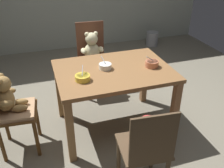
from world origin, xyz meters
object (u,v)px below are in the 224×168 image
teddy_chair_near_left (9,103)px  porridge_bowl_terracotta_near_right (152,64)px  teddy_chair_far_center (92,52)px  porridge_bowl_yellow_near_left (83,78)px  dining_table (114,79)px  teddy_chair_near_front (146,142)px  porridge_bowl_white_center (105,66)px  metal_pail (152,39)px

teddy_chair_near_left → porridge_bowl_terracotta_near_right: size_ratio=6.22×
teddy_chair_far_center → porridge_bowl_yellow_near_left: bearing=-14.6°
dining_table → porridge_bowl_terracotta_near_right: (0.39, -0.06, 0.14)m
teddy_chair_far_center → porridge_bowl_terracotta_near_right: size_ratio=6.37×
teddy_chair_near_front → teddy_chair_far_center: teddy_chair_far_center is taller
dining_table → porridge_bowl_white_center: (-0.08, 0.03, 0.14)m
dining_table → teddy_chair_far_center: (-0.01, 0.87, -0.05)m
porridge_bowl_terracotta_near_right → teddy_chair_far_center: bearing=113.0°
teddy_chair_far_center → metal_pail: (1.52, 1.28, -0.41)m
teddy_chair_near_front → teddy_chair_near_left: teddy_chair_near_left is taller
porridge_bowl_white_center → porridge_bowl_yellow_near_left: (-0.26, -0.17, -0.00)m
teddy_chair_far_center → porridge_bowl_white_center: (-0.07, -0.84, 0.19)m
dining_table → teddy_chair_near_front: bearing=-91.9°
teddy_chair_near_left → porridge_bowl_terracotta_near_right: (1.40, -0.02, 0.21)m
teddy_chair_near_front → porridge_bowl_yellow_near_left: (-0.31, 0.73, 0.22)m
porridge_bowl_yellow_near_left → metal_pail: 3.00m
teddy_chair_near_left → porridge_bowl_white_center: size_ratio=6.71×
porridge_bowl_white_center → porridge_bowl_yellow_near_left: 0.31m
teddy_chair_near_left → teddy_chair_near_front: bearing=-35.7°
teddy_chair_near_left → metal_pail: size_ratio=3.27×
porridge_bowl_terracotta_near_right → metal_pail: bearing=63.0°
porridge_bowl_terracotta_near_right → porridge_bowl_yellow_near_left: porridge_bowl_terracotta_near_right is taller
porridge_bowl_yellow_near_left → metal_pail: size_ratio=0.53×
teddy_chair_near_left → porridge_bowl_yellow_near_left: bearing=-3.5°
dining_table → metal_pail: size_ratio=4.18×
teddy_chair_near_left → metal_pail: (2.52, 2.19, -0.40)m
porridge_bowl_white_center → metal_pail: size_ratio=0.49×
porridge_bowl_white_center → dining_table: bearing=-22.8°
teddy_chair_near_front → teddy_chair_near_left: size_ratio=0.95×
teddy_chair_far_center → porridge_bowl_white_center: teddy_chair_far_center is taller
teddy_chair_far_center → porridge_bowl_yellow_near_left: size_ratio=6.27×
teddy_chair_near_left → teddy_chair_far_center: teddy_chair_far_center is taller
dining_table → porridge_bowl_white_center: porridge_bowl_white_center is taller
teddy_chair_near_front → teddy_chair_near_left: (-0.98, 0.82, 0.02)m
teddy_chair_far_center → porridge_bowl_terracotta_near_right: bearing=26.6°
dining_table → porridge_bowl_terracotta_near_right: bearing=-9.4°
porridge_bowl_yellow_near_left → teddy_chair_far_center: bearing=71.8°
teddy_chair_far_center → porridge_bowl_yellow_near_left: teddy_chair_far_center is taller
teddy_chair_far_center → metal_pail: teddy_chair_far_center is taller
porridge_bowl_white_center → teddy_chair_near_left: bearing=-175.4°
porridge_bowl_terracotta_near_right → porridge_bowl_white_center: (-0.46, 0.10, -0.00)m
porridge_bowl_terracotta_near_right → teddy_chair_near_front: bearing=-117.4°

